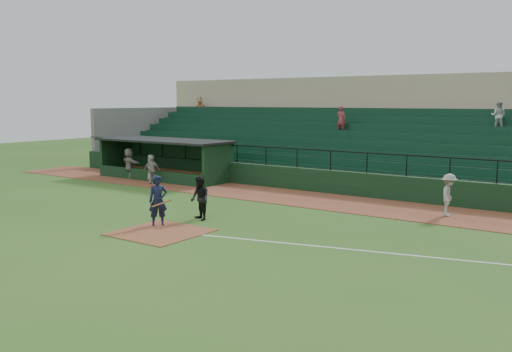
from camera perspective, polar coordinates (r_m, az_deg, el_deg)
The scene contains 12 objects.
ground at distance 21.11m, azimuth -7.89°, elevation -5.27°, with size 90.00×90.00×0.00m, color #305A1D.
warning_track at distance 27.37m, azimuth 3.63°, elevation -2.18°, with size 40.00×4.00×0.03m, color brown.
home_plate_dirt at distance 20.41m, azimuth -9.81°, elevation -5.72°, with size 3.00×3.00×0.03m, color brown.
foul_line at distance 17.93m, azimuth 14.15°, elevation -7.77°, with size 18.00×0.09×0.01m, color white.
stadium_structure at distance 34.54m, azimuth 11.05°, elevation 3.58°, with size 38.00×13.08×6.40m.
dugout at distance 34.39m, azimuth -8.93°, elevation 1.99°, with size 8.90×3.20×2.42m.
batter_at_plate at distance 21.29m, azimuth -10.05°, elevation -2.54°, with size 1.19×0.85×1.94m.
umpire at distance 22.15m, azimuth -5.80°, elevation -2.30°, with size 0.85×0.66×1.75m, color black.
runner at distance 23.99m, azimuth 19.23°, elevation -1.86°, with size 1.13×0.65×1.75m, color #9E9A94.
dugout_player_a at distance 32.04m, azimuth -10.68°, elevation 0.61°, with size 0.92×0.38×1.58m, color #A7A19C.
dugout_player_b at distance 33.10m, azimuth -10.73°, elevation 0.83°, with size 0.77×0.50×1.57m, color gray.
dugout_player_c at distance 34.41m, azimuth -12.92°, elevation 1.27°, with size 1.73×0.55×1.87m, color gray.
Camera 1 is at (14.11, -14.98, 4.73)m, focal length 38.84 mm.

